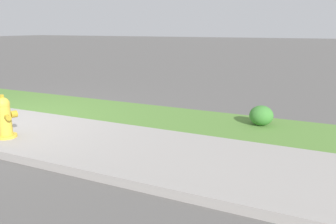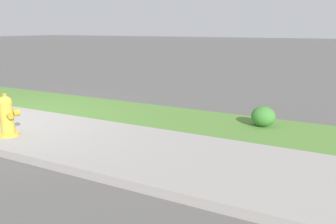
# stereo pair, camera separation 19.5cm
# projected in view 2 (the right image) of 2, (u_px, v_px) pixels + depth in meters

# --- Properties ---
(ground_plane) EXTENTS (120.00, 120.00, 0.00)m
(ground_plane) POSITION_uv_depth(u_px,v_px,m) (1.00, 123.00, 6.46)
(ground_plane) COLOR #5B5956
(sidewalk_pavement) EXTENTS (18.00, 2.06, 0.01)m
(sidewalk_pavement) POSITION_uv_depth(u_px,v_px,m) (1.00, 122.00, 6.45)
(sidewalk_pavement) COLOR #9E9993
(sidewalk_pavement) RESTS_ON ground
(grass_verge) EXTENTS (18.00, 1.68, 0.01)m
(grass_verge) POSITION_uv_depth(u_px,v_px,m) (68.00, 103.00, 8.07)
(grass_verge) COLOR #568438
(grass_verge) RESTS_ON ground
(fire_hydrant_at_driveway) EXTENTS (0.41, 0.39, 0.75)m
(fire_hydrant_at_driveway) POSITION_uv_depth(u_px,v_px,m) (7.00, 116.00, 5.58)
(fire_hydrant_at_driveway) COLOR gold
(fire_hydrant_at_driveway) RESTS_ON ground
(shrub_bush_far_verge) EXTENTS (0.45, 0.45, 0.38)m
(shrub_bush_far_verge) POSITION_uv_depth(u_px,v_px,m) (263.00, 116.00, 6.18)
(shrub_bush_far_verge) COLOR #3D7F33
(shrub_bush_far_verge) RESTS_ON ground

